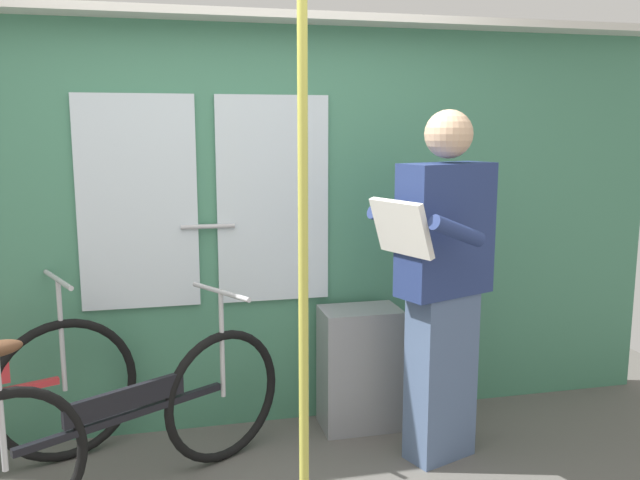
# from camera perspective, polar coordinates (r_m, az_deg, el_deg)

# --- Properties ---
(train_door_wall) EXTENTS (4.90, 0.28, 2.21)m
(train_door_wall) POSITION_cam_1_polar(r_m,az_deg,el_deg) (3.61, -6.58, 1.83)
(train_door_wall) COLOR #427F60
(train_door_wall) RESTS_ON ground_plane
(bicycle_leaning_behind) EXTENTS (1.47, 0.92, 0.87)m
(bicycle_leaning_behind) POSITION_cam_1_polar(r_m,az_deg,el_deg) (3.14, -16.31, -14.88)
(bicycle_leaning_behind) COLOR black
(bicycle_leaning_behind) RESTS_ON ground_plane
(passenger_reading_newspaper) EXTENTS (0.63, 0.57, 1.72)m
(passenger_reading_newspaper) POSITION_cam_1_polar(r_m,az_deg,el_deg) (3.27, 10.45, -3.40)
(passenger_reading_newspaper) COLOR slate
(passenger_reading_newspaper) RESTS_ON ground_plane
(trash_bin_by_wall) EXTENTS (0.43, 0.28, 0.67)m
(trash_bin_by_wall) POSITION_cam_1_polar(r_m,az_deg,el_deg) (3.72, 3.42, -10.87)
(trash_bin_by_wall) COLOR gray
(trash_bin_by_wall) RESTS_ON ground_plane
(handrail_pole) EXTENTS (0.04, 0.04, 2.17)m
(handrail_pole) POSITION_cam_1_polar(r_m,az_deg,el_deg) (2.36, -1.44, -3.98)
(handrail_pole) COLOR #C6C14C
(handrail_pole) RESTS_ON ground_plane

